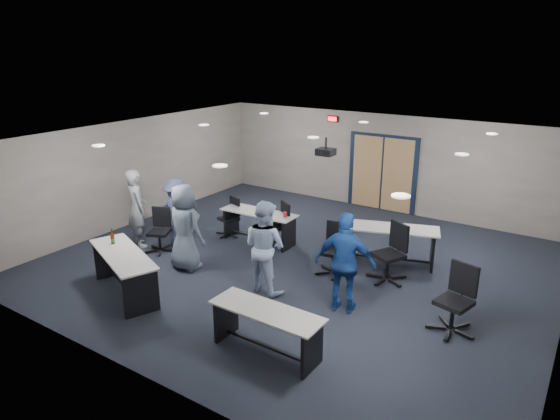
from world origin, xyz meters
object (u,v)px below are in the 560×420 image
Objects in this scene: table_front_left at (124,266)px; chair_back_c at (333,250)px; person_gray at (137,208)px; person_back at (177,212)px; table_back_left at (259,221)px; table_back_right at (389,239)px; chair_loose_right at (454,300)px; chair_back_b at (277,225)px; person_lightblue at (265,246)px; chair_back_a at (228,217)px; chair_back_d at (388,253)px; person_navy at (345,263)px; person_plaid at (185,227)px; chair_loose_left at (159,231)px; table_front_right at (267,324)px.

table_front_left reaches higher than chair_back_c.
person_gray reaches higher than person_back.
table_back_right is (3.03, 0.53, 0.04)m from table_back_left.
chair_back_b is at bearing 176.08° from chair_loose_right.
person_lightblue is at bearing -157.88° from person_gray.
chair_back_c is (3.16, -0.53, 0.06)m from chair_back_a.
chair_back_c is 1.10m from chair_back_d.
table_back_right is at bearing 46.55° from chair_back_c.
person_plaid is at bearing -8.15° from person_navy.
table_front_left is 1.53m from person_plaid.
person_back reaches higher than chair_back_a.
chair_loose_left is 0.64m from person_back.
chair_back_c is (1.80, -0.64, 0.02)m from chair_back_b.
person_gray reaches higher than chair_loose_left.
person_plaid is 1.00× the size of person_navy.
chair_back_a is 2.06m from person_plaid.
table_front_left is 1.01× the size of table_back_right.
table_front_right is 1.01× the size of person_lightblue.
person_gray is (-1.62, 1.80, 0.34)m from table_front_left.
chair_back_c reaches higher than chair_loose_left.
chair_loose_right is (6.48, 0.27, 0.08)m from chair_loose_left.
chair_back_c is 1.58m from person_lightblue.
person_back reaches higher than chair_back_b.
person_gray reaches higher than person_lightblue.
chair_back_d is at bearing -139.91° from person_gray.
person_navy is at bearing -155.56° from person_gray.
person_gray reaches higher than table_back_right.
person_gray is at bearing 3.91° from person_lightblue.
person_back is (-6.46, 0.30, 0.21)m from chair_loose_right.
table_front_right is 5.04m from chair_back_a.
chair_loose_right is 0.63× the size of person_gray.
person_gray and person_plaid have the same top height.
chair_back_a is 0.52× the size of person_navy.
person_lightblue is (1.04, -1.97, 0.38)m from chair_back_b.
chair_loose_left reaches higher than chair_back_a.
person_navy is (0.85, -1.21, 0.38)m from chair_back_c.
person_navy is (3.13, -1.81, 0.40)m from table_back_left.
person_lightblue is at bearing -173.08° from person_plaid.
person_gray is at bearing -175.90° from chair_back_c.
chair_back_b is 1.91m from chair_back_c.
person_back is (0.69, 0.57, -0.13)m from person_gray.
person_gray is at bearing 154.75° from table_front_left.
table_back_left is 3.34m from chair_back_d.
chair_loose_left is at bearing -12.83° from person_navy.
table_front_left is at bearing 157.49° from person_gray.
chair_loose_left is at bearing -135.51° from chair_back_d.
chair_loose_left is at bearing -172.30° from table_back_right.
table_back_left is at bearing 22.37° from chair_back_a.
table_back_left is 1.19× the size of person_back.
table_front_right is 3.54m from person_plaid.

